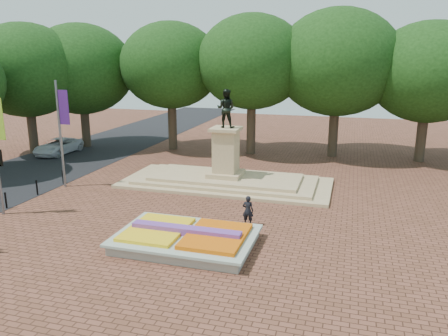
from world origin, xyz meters
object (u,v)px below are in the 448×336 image
monument (226,172)px  van (58,146)px  flower_bed (187,238)px  pedestrian (248,211)px

monument → van: (-16.99, 4.97, -0.20)m
van → flower_bed: bearing=-39.4°
van → pedestrian: pedestrian is taller
flower_bed → pedestrian: 3.89m
flower_bed → van: bearing=140.3°
monument → van: size_ratio=2.85×
van → monument: bearing=-16.0°
flower_bed → van: 23.43m
flower_bed → monument: bearing=95.9°
monument → pedestrian: size_ratio=8.81×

